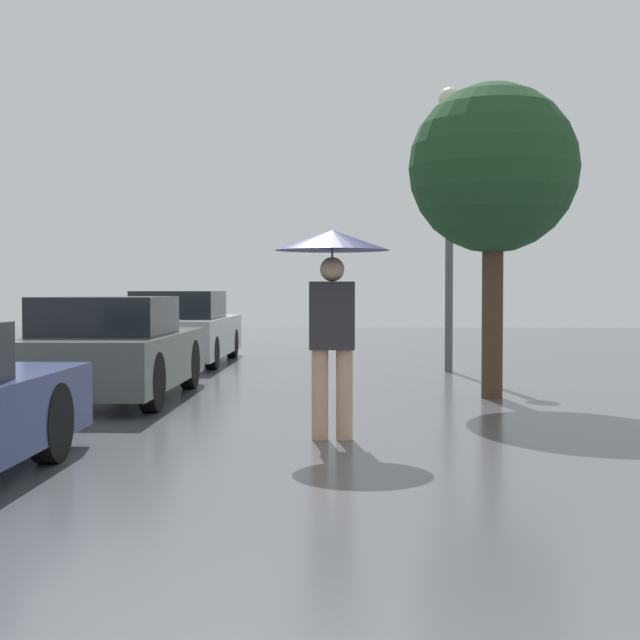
% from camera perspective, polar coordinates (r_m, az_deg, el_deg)
% --- Properties ---
extents(pedestrian, '(1.04, 1.04, 1.90)m').
position_cam_1_polar(pedestrian, '(8.06, 0.79, 2.86)').
color(pedestrian, tan).
rests_on(pedestrian, ground_plane).
extents(parked_car_middle, '(1.73, 3.80, 1.28)m').
position_cam_1_polar(parked_car_middle, '(11.36, -13.28, -1.93)').
color(parked_car_middle, '#4C514C').
rests_on(parked_car_middle, ground_plane).
extents(parked_car_farthest, '(1.71, 4.30, 1.34)m').
position_cam_1_polar(parked_car_farthest, '(16.70, -8.85, -0.63)').
color(parked_car_farthest, '#9EA3A8').
rests_on(parked_car_farthest, ground_plane).
extents(tree, '(2.11, 2.11, 3.93)m').
position_cam_1_polar(tree, '(11.45, 11.03, 9.37)').
color(tree, '#473323').
rests_on(tree, ground_plane).
extents(street_lamp, '(0.39, 0.39, 4.70)m').
position_cam_1_polar(street_lamp, '(15.05, 8.29, 8.94)').
color(street_lamp, '#515456').
rests_on(street_lamp, ground_plane).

